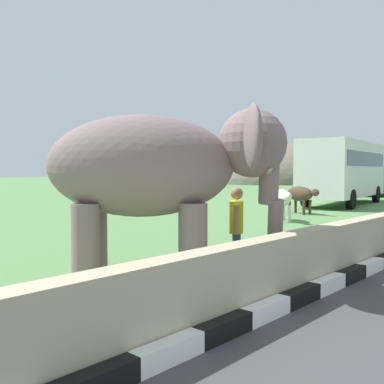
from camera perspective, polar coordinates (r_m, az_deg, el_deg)
name	(u,v)px	position (r m, az deg, el deg)	size (l,w,h in m)	color
striped_curb	(198,340)	(5.12, 0.72, -18.39)	(16.20, 0.20, 0.24)	white
barrier_parapet	(286,267)	(7.01, 11.89, -9.34)	(28.00, 0.36, 1.00)	tan
elephant	(163,169)	(7.47, -3.73, 2.89)	(3.85, 3.82, 3.00)	slate
person_handler	(237,227)	(8.27, 5.71, -4.43)	(0.60, 0.45, 1.66)	navy
bus_white	(344,168)	(26.50, 18.83, 2.96)	(9.09, 3.73, 3.50)	silver
cow_near	(282,199)	(17.38, 11.43, -0.82)	(1.63, 1.63, 1.23)	beige
cow_mid	(300,194)	(20.39, 13.69, -0.31)	(1.02, 1.92, 1.23)	#473323
hill_east	(281,183)	(68.88, 11.27, 1.19)	(26.19, 20.95, 11.78)	#6C6655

